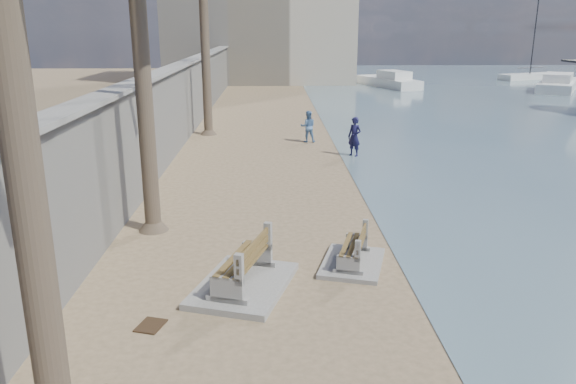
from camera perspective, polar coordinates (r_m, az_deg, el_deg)
name	(u,v)px	position (r m, az deg, el deg)	size (l,w,h in m)	color
seawall	(181,104)	(27.30, -10.84, 8.76)	(0.45, 70.00, 3.50)	gray
wall_cap	(179,65)	(27.13, -11.05, 12.52)	(0.80, 70.00, 0.12)	gray
end_building	(260,9)	(58.77, -2.88, 18.08)	(18.00, 12.00, 14.00)	#B7AA93
bench_near	(243,268)	(11.74, -4.57, -7.68)	(2.38, 2.91, 1.05)	gray
bench_far	(353,251)	(12.92, 6.60, -5.96)	(1.78, 2.21, 0.80)	gray
person_a	(355,134)	(23.78, 6.78, 5.89)	(0.69, 0.47, 1.90)	#16153A
person_b	(308,125)	(26.64, 2.04, 6.83)	(0.79, 0.62, 1.65)	#5279AA
yacht_near	(558,86)	(54.94, 25.75, 9.69)	(9.53, 2.67, 1.50)	silver
yacht_far	(388,83)	(53.21, 10.14, 10.87)	(8.06, 2.26, 1.50)	silver
sailboat_west	(530,76)	(65.09, 23.33, 10.74)	(7.30, 4.52, 8.81)	silver
debris_d	(151,326)	(10.81, -13.77, -13.04)	(0.54, 0.43, 0.03)	#382616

